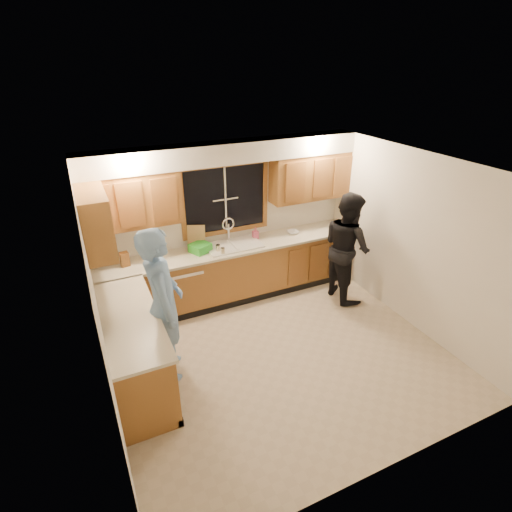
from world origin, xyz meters
The scene contains 26 objects.
floor centered at (0.00, 0.00, 0.00)m, with size 4.20×4.20×0.00m, color #C3B196.
ceiling centered at (0.00, 0.00, 2.50)m, with size 4.20×4.20×0.00m, color white.
wall_back centered at (0.00, 1.90, 1.25)m, with size 4.20×4.20×0.00m, color white.
wall_left centered at (-2.10, 0.00, 1.25)m, with size 3.80×3.80×0.00m, color white.
wall_right centered at (2.10, 0.00, 1.25)m, with size 3.80×3.80×0.00m, color white.
base_cabinets_back centered at (0.00, 1.60, 0.44)m, with size 4.20×0.60×0.88m, color #9B632D.
base_cabinets_left centered at (-1.80, 0.35, 0.44)m, with size 0.60×1.90×0.88m, color #9B632D.
countertop_back centered at (0.00, 1.58, 0.90)m, with size 4.20×0.63×0.04m, color beige.
countertop_left centered at (-1.79, 0.35, 0.90)m, with size 0.63×1.90×0.04m, color beige.
upper_cabinets_left centered at (-1.43, 1.73, 1.83)m, with size 1.35×0.33×0.75m, color #9B632D.
upper_cabinets_right centered at (1.43, 1.73, 1.83)m, with size 1.35×0.33×0.75m, color #9B632D.
upper_cabinets_return centered at (-1.94, 1.12, 1.83)m, with size 0.33×0.90×0.75m, color #9B632D.
soffit centered at (0.00, 1.72, 2.35)m, with size 4.20×0.35×0.30m, color silver.
window_frame centered at (0.00, 1.89, 1.60)m, with size 1.44×0.03×1.14m.
sink centered at (0.00, 1.60, 0.86)m, with size 0.86×0.52×0.57m.
dishwasher centered at (-0.85, 1.59, 0.41)m, with size 0.60×0.56×0.82m, color silver.
stove centered at (-1.80, -0.22, 0.45)m, with size 0.58×0.75×0.90m, color silver.
man centered at (-1.40, 0.34, 0.98)m, with size 0.71×0.47×1.96m, color #6D98CE.
woman centered at (1.64, 0.89, 0.89)m, with size 0.86×0.67×1.77m, color black.
knife_block centered at (-1.63, 1.64, 1.03)m, with size 0.11×0.10×0.21m, color brown.
cutting_board centered at (-0.53, 1.79, 1.10)m, with size 0.27×0.02×0.36m, color tan.
dish_crate centered at (-0.53, 1.63, 0.98)m, with size 0.28×0.26×0.13m, color #269225.
soap_bottle centered at (0.43, 1.71, 1.02)m, with size 0.09×0.09×0.19m, color #D35072.
bowl centered at (1.09, 1.64, 0.94)m, with size 0.19×0.19×0.05m, color silver.
can_left centered at (-0.29, 1.50, 0.98)m, with size 0.07×0.07×0.12m, color #B7AD8D.
can_right centered at (-0.26, 1.38, 0.98)m, with size 0.06×0.06×0.11m, color #B7AD8D.
Camera 1 is at (-2.06, -3.67, 3.60)m, focal length 28.00 mm.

